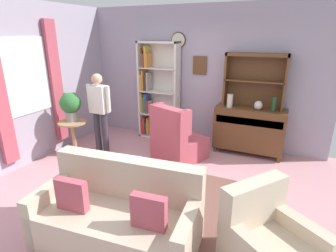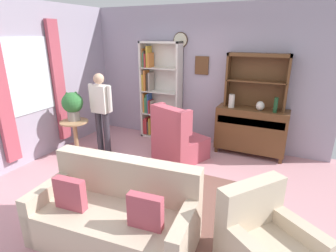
{
  "view_description": "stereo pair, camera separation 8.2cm",
  "coord_description": "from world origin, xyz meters",
  "px_view_note": "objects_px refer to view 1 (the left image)",
  "views": [
    {
      "loc": [
        1.65,
        -3.24,
        2.25
      ],
      "look_at": [
        0.1,
        0.2,
        0.95
      ],
      "focal_mm": 28.82,
      "sensor_mm": 36.0,
      "label": 1
    },
    {
      "loc": [
        1.72,
        -3.21,
        2.25
      ],
      "look_at": [
        0.1,
        0.2,
        0.95
      ],
      "focal_mm": 28.82,
      "sensor_mm": 36.0,
      "label": 2
    }
  ],
  "objects_px": {
    "vase_tall": "(230,101)",
    "bottle_wine": "(274,104)",
    "sideboard": "(249,129)",
    "person_reading": "(99,108)",
    "armchair_floral": "(269,247)",
    "plant_stand": "(74,135)",
    "vase_round": "(258,105)",
    "potted_plant_large": "(71,105)",
    "couch_floral": "(118,216)",
    "sideboard_hutch": "(255,73)",
    "bookshelf": "(155,92)",
    "wingback_chair": "(176,140)"
  },
  "relations": [
    {
      "from": "bookshelf",
      "to": "bottle_wine",
      "type": "xyz_separation_m",
      "value": [
        2.45,
        -0.17,
        0.01
      ]
    },
    {
      "from": "sideboard_hutch",
      "to": "couch_floral",
      "type": "relative_size",
      "value": 0.59
    },
    {
      "from": "sideboard_hutch",
      "to": "person_reading",
      "type": "distance_m",
      "value": 2.98
    },
    {
      "from": "vase_tall",
      "to": "armchair_floral",
      "type": "height_order",
      "value": "vase_tall"
    },
    {
      "from": "vase_round",
      "to": "bottle_wine",
      "type": "distance_m",
      "value": 0.27
    },
    {
      "from": "sideboard_hutch",
      "to": "armchair_floral",
      "type": "distance_m",
      "value": 3.23
    },
    {
      "from": "bottle_wine",
      "to": "bookshelf",
      "type": "bearing_deg",
      "value": 175.91
    },
    {
      "from": "armchair_floral",
      "to": "wingback_chair",
      "type": "xyz_separation_m",
      "value": [
        -1.79,
        1.95,
        0.09
      ]
    },
    {
      "from": "plant_stand",
      "to": "bookshelf",
      "type": "bearing_deg",
      "value": 57.88
    },
    {
      "from": "vase_tall",
      "to": "bottle_wine",
      "type": "bearing_deg",
      "value": -0.66
    },
    {
      "from": "sideboard",
      "to": "person_reading",
      "type": "bearing_deg",
      "value": -156.87
    },
    {
      "from": "bottle_wine",
      "to": "person_reading",
      "type": "distance_m",
      "value": 3.2
    },
    {
      "from": "vase_round",
      "to": "wingback_chair",
      "type": "height_order",
      "value": "vase_round"
    },
    {
      "from": "bookshelf",
      "to": "sideboard_hutch",
      "type": "distance_m",
      "value": 2.12
    },
    {
      "from": "bookshelf",
      "to": "vase_round",
      "type": "relative_size",
      "value": 12.35
    },
    {
      "from": "armchair_floral",
      "to": "vase_round",
      "type": "bearing_deg",
      "value": 100.24
    },
    {
      "from": "vase_tall",
      "to": "person_reading",
      "type": "distance_m",
      "value": 2.48
    },
    {
      "from": "vase_tall",
      "to": "plant_stand",
      "type": "relative_size",
      "value": 0.36
    },
    {
      "from": "armchair_floral",
      "to": "vase_tall",
      "type": "bearing_deg",
      "value": 110.46
    },
    {
      "from": "couch_floral",
      "to": "plant_stand",
      "type": "bearing_deg",
      "value": 142.83
    },
    {
      "from": "bookshelf",
      "to": "couch_floral",
      "type": "xyz_separation_m",
      "value": [
        1.09,
        -3.12,
        -0.73
      ]
    },
    {
      "from": "plant_stand",
      "to": "wingback_chair",
      "type": "bearing_deg",
      "value": 18.42
    },
    {
      "from": "couch_floral",
      "to": "plant_stand",
      "type": "relative_size",
      "value": 2.74
    },
    {
      "from": "vase_tall",
      "to": "couch_floral",
      "type": "height_order",
      "value": "vase_tall"
    },
    {
      "from": "sideboard_hutch",
      "to": "armchair_floral",
      "type": "relative_size",
      "value": 1.02
    },
    {
      "from": "armchair_floral",
      "to": "plant_stand",
      "type": "height_order",
      "value": "armchair_floral"
    },
    {
      "from": "bottle_wine",
      "to": "couch_floral",
      "type": "distance_m",
      "value": 3.32
    },
    {
      "from": "vase_tall",
      "to": "bottle_wine",
      "type": "relative_size",
      "value": 0.91
    },
    {
      "from": "couch_floral",
      "to": "sideboard_hutch",
      "type": "bearing_deg",
      "value": 72.94
    },
    {
      "from": "vase_round",
      "to": "potted_plant_large",
      "type": "xyz_separation_m",
      "value": [
        -3.2,
        -1.34,
        -0.01
      ]
    },
    {
      "from": "bottle_wine",
      "to": "potted_plant_large",
      "type": "height_order",
      "value": "potted_plant_large"
    },
    {
      "from": "vase_tall",
      "to": "potted_plant_large",
      "type": "xyz_separation_m",
      "value": [
        -2.68,
        -1.33,
        -0.05
      ]
    },
    {
      "from": "potted_plant_large",
      "to": "armchair_floral",
      "type": "bearing_deg",
      "value": -20.59
    },
    {
      "from": "armchair_floral",
      "to": "wingback_chair",
      "type": "bearing_deg",
      "value": 132.49
    },
    {
      "from": "vase_round",
      "to": "armchair_floral",
      "type": "xyz_separation_m",
      "value": [
        0.49,
        -2.73,
        -0.72
      ]
    },
    {
      "from": "bottle_wine",
      "to": "potted_plant_large",
      "type": "bearing_deg",
      "value": -159.13
    },
    {
      "from": "wingback_chair",
      "to": "potted_plant_large",
      "type": "distance_m",
      "value": 2.08
    },
    {
      "from": "bookshelf",
      "to": "wingback_chair",
      "type": "relative_size",
      "value": 2.0
    },
    {
      "from": "bottle_wine",
      "to": "armchair_floral",
      "type": "height_order",
      "value": "bottle_wine"
    },
    {
      "from": "sideboard_hutch",
      "to": "wingback_chair",
      "type": "relative_size",
      "value": 1.05
    },
    {
      "from": "vase_tall",
      "to": "couch_floral",
      "type": "bearing_deg",
      "value": -101.0
    },
    {
      "from": "armchair_floral",
      "to": "potted_plant_large",
      "type": "distance_m",
      "value": 4.01
    },
    {
      "from": "plant_stand",
      "to": "sideboard",
      "type": "bearing_deg",
      "value": 25.8
    },
    {
      "from": "sideboard_hutch",
      "to": "potted_plant_large",
      "type": "bearing_deg",
      "value": -153.7
    },
    {
      "from": "vase_round",
      "to": "person_reading",
      "type": "xyz_separation_m",
      "value": [
        -2.77,
        -1.06,
        -0.1
      ]
    },
    {
      "from": "vase_tall",
      "to": "person_reading",
      "type": "height_order",
      "value": "person_reading"
    },
    {
      "from": "vase_tall",
      "to": "sideboard",
      "type": "bearing_deg",
      "value": 11.63
    },
    {
      "from": "sideboard_hutch",
      "to": "wingback_chair",
      "type": "xyz_separation_m",
      "value": [
        -1.17,
        -0.95,
        -1.18
      ]
    },
    {
      "from": "plant_stand",
      "to": "potted_plant_large",
      "type": "relative_size",
      "value": 1.27
    },
    {
      "from": "wingback_chair",
      "to": "person_reading",
      "type": "xyz_separation_m",
      "value": [
        -1.47,
        -0.28,
        0.52
      ]
    }
  ]
}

